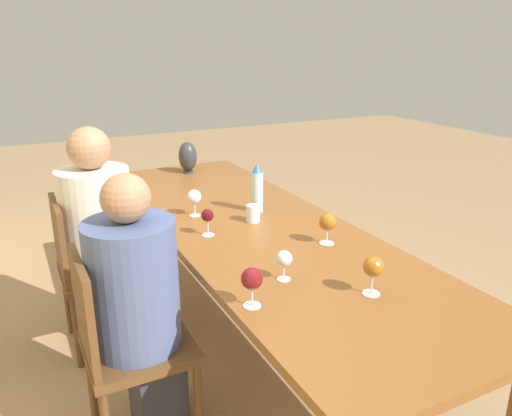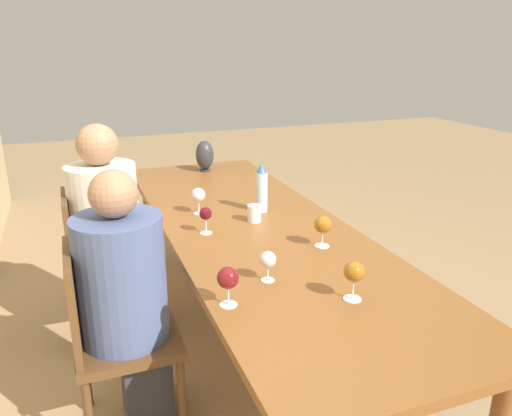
{
  "view_description": "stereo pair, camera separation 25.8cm",
  "coord_description": "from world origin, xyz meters",
  "px_view_note": "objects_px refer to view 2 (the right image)",
  "views": [
    {
      "loc": [
        -2.19,
        1.1,
        1.69
      ],
      "look_at": [
        -0.01,
        0.0,
        0.86
      ],
      "focal_mm": 35.0,
      "sensor_mm": 36.0,
      "label": 1
    },
    {
      "loc": [
        -2.3,
        0.87,
        1.69
      ],
      "look_at": [
        -0.01,
        0.0,
        0.86
      ],
      "focal_mm": 35.0,
      "sensor_mm": 36.0,
      "label": 2
    }
  ],
  "objects_px": {
    "vase": "(205,155)",
    "chair_near": "(111,334)",
    "water_bottle": "(262,189)",
    "water_tumbler": "(254,213)",
    "wine_glass_3": "(228,279)",
    "chair_far": "(97,260)",
    "wine_glass_5": "(206,215)",
    "person_far": "(109,228)",
    "wine_glass_1": "(323,225)",
    "wine_glass_2": "(268,260)",
    "person_near": "(127,299)",
    "wine_glass_0": "(354,273)",
    "wine_glass_4": "(198,195)"
  },
  "relations": [
    {
      "from": "vase",
      "to": "chair_near",
      "type": "distance_m",
      "value": 1.8
    },
    {
      "from": "water_bottle",
      "to": "water_tumbler",
      "type": "distance_m",
      "value": 0.19
    },
    {
      "from": "wine_glass_3",
      "to": "chair_near",
      "type": "bearing_deg",
      "value": 45.49
    },
    {
      "from": "chair_far",
      "to": "wine_glass_5",
      "type": "bearing_deg",
      "value": -133.18
    },
    {
      "from": "water_bottle",
      "to": "person_far",
      "type": "bearing_deg",
      "value": 71.7
    },
    {
      "from": "vase",
      "to": "chair_near",
      "type": "xyz_separation_m",
      "value": [
        -1.54,
        0.85,
        -0.39
      ]
    },
    {
      "from": "chair_near",
      "to": "chair_far",
      "type": "height_order",
      "value": "same"
    },
    {
      "from": "wine_glass_5",
      "to": "wine_glass_1",
      "type": "bearing_deg",
      "value": -127.19
    },
    {
      "from": "wine_glass_5",
      "to": "chair_near",
      "type": "height_order",
      "value": "wine_glass_5"
    },
    {
      "from": "wine_glass_2",
      "to": "wine_glass_5",
      "type": "distance_m",
      "value": 0.6
    },
    {
      "from": "wine_glass_5",
      "to": "person_near",
      "type": "distance_m",
      "value": 0.59
    },
    {
      "from": "person_far",
      "to": "wine_glass_1",
      "type": "bearing_deg",
      "value": -132.95
    },
    {
      "from": "wine_glass_1",
      "to": "person_far",
      "type": "distance_m",
      "value": 1.26
    },
    {
      "from": "vase",
      "to": "person_far",
      "type": "distance_m",
      "value": 1.08
    },
    {
      "from": "water_bottle",
      "to": "wine_glass_2",
      "type": "xyz_separation_m",
      "value": [
        -0.81,
        0.29,
        -0.04
      ]
    },
    {
      "from": "wine_glass_2",
      "to": "wine_glass_3",
      "type": "distance_m",
      "value": 0.25
    },
    {
      "from": "water_tumbler",
      "to": "water_bottle",
      "type": "bearing_deg",
      "value": -34.41
    },
    {
      "from": "vase",
      "to": "wine_glass_3",
      "type": "height_order",
      "value": "vase"
    },
    {
      "from": "wine_glass_5",
      "to": "person_near",
      "type": "height_order",
      "value": "person_near"
    },
    {
      "from": "wine_glass_1",
      "to": "wine_glass_5",
      "type": "relative_size",
      "value": 1.1
    },
    {
      "from": "wine_glass_0",
      "to": "water_tumbler",
      "type": "bearing_deg",
      "value": 2.89
    },
    {
      "from": "wine_glass_4",
      "to": "chair_far",
      "type": "height_order",
      "value": "wine_glass_4"
    },
    {
      "from": "water_tumbler",
      "to": "chair_near",
      "type": "relative_size",
      "value": 0.1
    },
    {
      "from": "wine_glass_1",
      "to": "person_near",
      "type": "height_order",
      "value": "person_near"
    },
    {
      "from": "wine_glass_5",
      "to": "water_tumbler",
      "type": "bearing_deg",
      "value": -75.21
    },
    {
      "from": "water_tumbler",
      "to": "chair_near",
      "type": "xyz_separation_m",
      "value": [
        -0.4,
        0.81,
        -0.32
      ]
    },
    {
      "from": "vase",
      "to": "chair_far",
      "type": "height_order",
      "value": "vase"
    },
    {
      "from": "wine_glass_1",
      "to": "wine_glass_3",
      "type": "height_order",
      "value": "same"
    },
    {
      "from": "wine_glass_1",
      "to": "wine_glass_0",
      "type": "bearing_deg",
      "value": 164.86
    },
    {
      "from": "vase",
      "to": "wine_glass_1",
      "type": "height_order",
      "value": "vase"
    },
    {
      "from": "wine_glass_3",
      "to": "wine_glass_4",
      "type": "relative_size",
      "value": 1.02
    },
    {
      "from": "person_far",
      "to": "wine_glass_0",
      "type": "bearing_deg",
      "value": -149.92
    },
    {
      "from": "vase",
      "to": "wine_glass_0",
      "type": "relative_size",
      "value": 1.48
    },
    {
      "from": "chair_near",
      "to": "water_bottle",
      "type": "bearing_deg",
      "value": -59.26
    },
    {
      "from": "vase",
      "to": "person_near",
      "type": "distance_m",
      "value": 1.73
    },
    {
      "from": "chair_far",
      "to": "person_near",
      "type": "xyz_separation_m",
      "value": [
        -0.81,
        -0.08,
        0.15
      ]
    },
    {
      "from": "water_bottle",
      "to": "wine_glass_2",
      "type": "bearing_deg",
      "value": 160.29
    },
    {
      "from": "wine_glass_1",
      "to": "person_far",
      "type": "xyz_separation_m",
      "value": [
        0.85,
        0.91,
        -0.2
      ]
    },
    {
      "from": "wine_glass_2",
      "to": "wine_glass_4",
      "type": "bearing_deg",
      "value": 3.35
    },
    {
      "from": "chair_far",
      "to": "person_far",
      "type": "relative_size",
      "value": 0.7
    },
    {
      "from": "wine_glass_4",
      "to": "wine_glass_5",
      "type": "distance_m",
      "value": 0.31
    },
    {
      "from": "wine_glass_0",
      "to": "person_far",
      "type": "xyz_separation_m",
      "value": [
        1.34,
        0.78,
        -0.2
      ]
    },
    {
      "from": "wine_glass_0",
      "to": "wine_glass_4",
      "type": "height_order",
      "value": "wine_glass_0"
    },
    {
      "from": "chair_near",
      "to": "water_tumbler",
      "type": "bearing_deg",
      "value": -63.83
    },
    {
      "from": "water_tumbler",
      "to": "person_far",
      "type": "relative_size",
      "value": 0.07
    },
    {
      "from": "wine_glass_3",
      "to": "wine_glass_4",
      "type": "height_order",
      "value": "wine_glass_3"
    },
    {
      "from": "wine_glass_1",
      "to": "wine_glass_3",
      "type": "distance_m",
      "value": 0.69
    },
    {
      "from": "wine_glass_4",
      "to": "chair_near",
      "type": "distance_m",
      "value": 0.93
    },
    {
      "from": "chair_far",
      "to": "person_near",
      "type": "bearing_deg",
      "value": -174.19
    },
    {
      "from": "wine_glass_0",
      "to": "person_near",
      "type": "height_order",
      "value": "person_near"
    }
  ]
}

